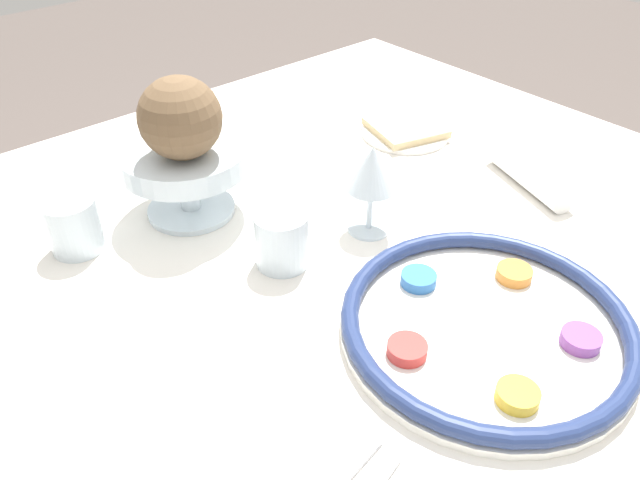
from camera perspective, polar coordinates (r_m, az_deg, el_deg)
dining_table at (r=1.10m, az=5.56°, el=-15.52°), size 1.18×1.09×0.74m
seder_plate at (r=0.71m, az=14.97°, el=-7.48°), size 0.32×0.32×0.03m
wine_glass at (r=0.81m, az=4.76°, el=6.26°), size 0.07×0.07×0.13m
fruit_stand at (r=0.87m, az=-12.23°, el=6.71°), size 0.18×0.18×0.10m
orange_fruit at (r=0.84m, az=-12.55°, el=10.69°), size 0.08×0.08×0.08m
coconut at (r=0.81m, az=-12.67°, el=10.83°), size 0.11×0.11×0.11m
bread_plate at (r=1.10m, az=7.82°, el=9.90°), size 0.15×0.15×0.02m
napkin_roll at (r=0.99m, az=18.60°, el=5.65°), size 0.17×0.09×0.04m
cup_near at (r=0.86m, az=-21.62°, el=1.28°), size 0.07×0.07×0.07m
cup_far at (r=0.78m, az=-3.51°, el=0.08°), size 0.07×0.07×0.07m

